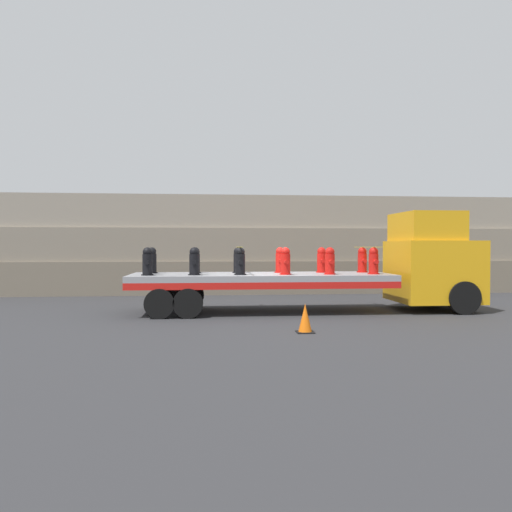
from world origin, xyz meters
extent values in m
plane|color=#2D2D30|center=(0.00, 0.00, 0.00)|extent=(120.00, 120.00, 0.00)
cube|color=#706656|center=(0.00, 7.04, 0.71)|extent=(60.00, 3.00, 1.43)
cube|color=gray|center=(0.00, 7.19, 2.14)|extent=(60.00, 3.00, 1.43)
cube|color=gray|center=(0.00, 7.34, 3.57)|extent=(60.00, 3.00, 1.43)
cube|color=orange|center=(5.59, 0.00, 1.25)|extent=(2.48, 2.42, 1.96)
cube|color=orange|center=(5.35, 0.00, 2.68)|extent=(1.73, 2.23, 0.91)
cube|color=black|center=(6.27, 0.00, 1.64)|extent=(0.99, 2.13, 1.09)
cylinder|color=black|center=(6.03, -1.15, 0.50)|extent=(1.00, 0.28, 1.00)
cylinder|color=black|center=(6.03, 1.15, 0.50)|extent=(1.00, 0.28, 1.00)
cube|color=gray|center=(0.00, 0.00, 1.11)|extent=(8.06, 2.58, 0.18)
cube|color=red|center=(0.00, -1.25, 0.92)|extent=(8.06, 0.08, 0.20)
cube|color=red|center=(0.00, 1.25, 0.92)|extent=(8.06, 0.08, 0.20)
cylinder|color=black|center=(-2.22, -1.19, 0.43)|extent=(0.86, 0.30, 0.86)
cylinder|color=black|center=(-2.22, 1.19, 0.43)|extent=(0.86, 0.30, 0.86)
cylinder|color=black|center=(-3.02, -1.19, 0.43)|extent=(0.86, 0.30, 0.86)
cylinder|color=black|center=(-3.02, 1.19, 0.43)|extent=(0.86, 0.30, 0.86)
cylinder|color=black|center=(-3.43, -0.57, 1.21)|extent=(0.37, 0.37, 0.03)
cylinder|color=black|center=(-3.43, -0.57, 1.51)|extent=(0.29, 0.29, 0.63)
sphere|color=black|center=(-3.43, -0.57, 1.89)|extent=(0.28, 0.28, 0.28)
cylinder|color=black|center=(-3.43, -0.79, 1.59)|extent=(0.13, 0.16, 0.13)
cylinder|color=black|center=(-3.43, -0.34, 1.59)|extent=(0.13, 0.16, 0.13)
cylinder|color=black|center=(-3.43, 0.57, 1.21)|extent=(0.37, 0.37, 0.03)
cylinder|color=black|center=(-3.43, 0.57, 1.51)|extent=(0.29, 0.29, 0.63)
sphere|color=black|center=(-3.43, 0.57, 1.89)|extent=(0.28, 0.28, 0.28)
cylinder|color=black|center=(-3.43, 0.34, 1.59)|extent=(0.13, 0.16, 0.13)
cylinder|color=black|center=(-3.43, 0.79, 1.59)|extent=(0.13, 0.16, 0.13)
cylinder|color=black|center=(-2.06, -0.57, 1.21)|extent=(0.37, 0.37, 0.03)
cylinder|color=black|center=(-2.06, -0.57, 1.51)|extent=(0.29, 0.29, 0.63)
sphere|color=black|center=(-2.06, -0.57, 1.89)|extent=(0.28, 0.28, 0.28)
cylinder|color=black|center=(-2.06, -0.79, 1.59)|extent=(0.13, 0.16, 0.13)
cylinder|color=black|center=(-2.06, -0.34, 1.59)|extent=(0.13, 0.16, 0.13)
cylinder|color=black|center=(-2.06, 0.57, 1.21)|extent=(0.37, 0.37, 0.03)
cylinder|color=black|center=(-2.06, 0.57, 1.51)|extent=(0.29, 0.29, 0.63)
sphere|color=black|center=(-2.06, 0.57, 1.89)|extent=(0.28, 0.28, 0.28)
cylinder|color=black|center=(-2.06, 0.34, 1.59)|extent=(0.13, 0.16, 0.13)
cylinder|color=black|center=(-2.06, 0.79, 1.59)|extent=(0.13, 0.16, 0.13)
cylinder|color=black|center=(-0.69, -0.57, 1.21)|extent=(0.37, 0.37, 0.03)
cylinder|color=black|center=(-0.69, -0.57, 1.51)|extent=(0.29, 0.29, 0.63)
sphere|color=black|center=(-0.69, -0.57, 1.89)|extent=(0.28, 0.28, 0.28)
cylinder|color=black|center=(-0.69, -0.79, 1.59)|extent=(0.13, 0.16, 0.13)
cylinder|color=black|center=(-0.69, -0.34, 1.59)|extent=(0.13, 0.16, 0.13)
cylinder|color=black|center=(-0.69, 0.57, 1.21)|extent=(0.37, 0.37, 0.03)
cylinder|color=black|center=(-0.69, 0.57, 1.51)|extent=(0.29, 0.29, 0.63)
sphere|color=black|center=(-0.69, 0.57, 1.89)|extent=(0.28, 0.28, 0.28)
cylinder|color=black|center=(-0.69, 0.34, 1.59)|extent=(0.13, 0.16, 0.13)
cylinder|color=black|center=(-0.69, 0.79, 1.59)|extent=(0.13, 0.16, 0.13)
cylinder|color=red|center=(0.69, -0.57, 1.21)|extent=(0.37, 0.37, 0.03)
cylinder|color=red|center=(0.69, -0.57, 1.51)|extent=(0.29, 0.29, 0.63)
sphere|color=red|center=(0.69, -0.57, 1.89)|extent=(0.28, 0.28, 0.28)
cylinder|color=red|center=(0.69, -0.79, 1.59)|extent=(0.13, 0.16, 0.13)
cylinder|color=red|center=(0.69, -0.34, 1.59)|extent=(0.13, 0.16, 0.13)
cylinder|color=red|center=(0.69, 0.57, 1.21)|extent=(0.37, 0.37, 0.03)
cylinder|color=red|center=(0.69, 0.57, 1.51)|extent=(0.29, 0.29, 0.63)
sphere|color=red|center=(0.69, 0.57, 1.89)|extent=(0.28, 0.28, 0.28)
cylinder|color=red|center=(0.69, 0.34, 1.59)|extent=(0.13, 0.16, 0.13)
cylinder|color=red|center=(0.69, 0.79, 1.59)|extent=(0.13, 0.16, 0.13)
cylinder|color=red|center=(2.06, -0.57, 1.21)|extent=(0.37, 0.37, 0.03)
cylinder|color=red|center=(2.06, -0.57, 1.51)|extent=(0.29, 0.29, 0.63)
sphere|color=red|center=(2.06, -0.57, 1.89)|extent=(0.28, 0.28, 0.28)
cylinder|color=red|center=(2.06, -0.79, 1.59)|extent=(0.13, 0.16, 0.13)
cylinder|color=red|center=(2.06, -0.34, 1.59)|extent=(0.13, 0.16, 0.13)
cylinder|color=red|center=(2.06, 0.57, 1.21)|extent=(0.37, 0.37, 0.03)
cylinder|color=red|center=(2.06, 0.57, 1.51)|extent=(0.29, 0.29, 0.63)
sphere|color=red|center=(2.06, 0.57, 1.89)|extent=(0.28, 0.28, 0.28)
cylinder|color=red|center=(2.06, 0.34, 1.59)|extent=(0.13, 0.16, 0.13)
cylinder|color=red|center=(2.06, 0.79, 1.59)|extent=(0.13, 0.16, 0.13)
cylinder|color=red|center=(3.43, -0.57, 1.21)|extent=(0.37, 0.37, 0.03)
cylinder|color=red|center=(3.43, -0.57, 1.51)|extent=(0.29, 0.29, 0.63)
sphere|color=red|center=(3.43, -0.57, 1.89)|extent=(0.28, 0.28, 0.28)
cylinder|color=red|center=(3.43, -0.79, 1.59)|extent=(0.13, 0.16, 0.13)
cylinder|color=red|center=(3.43, -0.34, 1.59)|extent=(0.13, 0.16, 0.13)
cylinder|color=red|center=(3.43, 0.57, 1.21)|extent=(0.37, 0.37, 0.03)
cylinder|color=red|center=(3.43, 0.57, 1.51)|extent=(0.29, 0.29, 0.63)
sphere|color=red|center=(3.43, 0.57, 1.89)|extent=(0.28, 0.28, 0.28)
cylinder|color=red|center=(3.43, 0.34, 1.59)|extent=(0.13, 0.16, 0.13)
cylinder|color=red|center=(3.43, 0.79, 1.59)|extent=(0.13, 0.16, 0.13)
cube|color=yellow|center=(-0.69, 0.00, 2.03)|extent=(0.05, 2.78, 0.01)
cube|color=yellow|center=(3.43, 0.00, 2.03)|extent=(0.05, 2.78, 0.01)
cube|color=black|center=(0.65, -3.85, 0.01)|extent=(0.41, 0.41, 0.03)
cone|color=orange|center=(0.65, -3.85, 0.36)|extent=(0.32, 0.32, 0.66)
camera|label=1|loc=(-1.61, -15.50, 2.03)|focal=35.00mm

